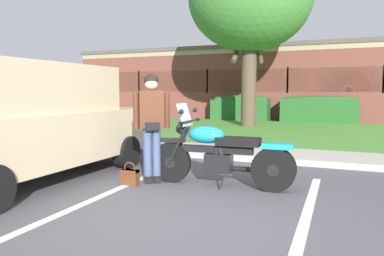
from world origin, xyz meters
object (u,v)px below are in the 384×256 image
object	(u,v)px
hedge_left	(240,107)
hedge_center_left	(319,109)
handbag	(130,176)
parked_suv_adjacent	(26,122)
rider_person	(152,120)
brick_building	(301,84)
motorcycle	(225,155)

from	to	relation	value
hedge_left	hedge_center_left	distance (m)	3.61
handbag	parked_suv_adjacent	world-z (taller)	parked_suv_adjacent
parked_suv_adjacent	hedge_left	size ratio (longest dim) A/B	1.76
rider_person	hedge_left	world-z (taller)	rider_person
parked_suv_adjacent	brick_building	bearing A→B (deg)	83.92
handbag	parked_suv_adjacent	size ratio (longest dim) A/B	0.07
parked_suv_adjacent	brick_building	world-z (taller)	brick_building
parked_suv_adjacent	brick_building	size ratio (longest dim) A/B	0.20
motorcycle	brick_building	world-z (taller)	brick_building
handbag	motorcycle	bearing A→B (deg)	18.98
parked_suv_adjacent	hedge_left	world-z (taller)	parked_suv_adjacent
rider_person	parked_suv_adjacent	bearing A→B (deg)	-159.06
hedge_left	hedge_center_left	xyz separation A→B (m)	(3.61, 0.00, 0.00)
motorcycle	parked_suv_adjacent	world-z (taller)	parked_suv_adjacent
hedge_left	motorcycle	bearing A→B (deg)	-75.58
rider_person	handbag	size ratio (longest dim) A/B	4.74
motorcycle	hedge_center_left	bearing A→B (deg)	87.73
motorcycle	handbag	distance (m)	1.49
brick_building	motorcycle	bearing A→B (deg)	-86.83
motorcycle	handbag	size ratio (longest dim) A/B	6.23
parked_suv_adjacent	hedge_center_left	world-z (taller)	parked_suv_adjacent
handbag	brick_building	xyz separation A→B (m)	(0.37, 18.62, 1.73)
handbag	hedge_center_left	size ratio (longest dim) A/B	0.11
rider_person	handbag	world-z (taller)	rider_person
handbag	hedge_left	bearing A→B (deg)	97.89
motorcycle	handbag	xyz separation A→B (m)	(-1.38, -0.47, -0.34)
motorcycle	brick_building	xyz separation A→B (m)	(-1.00, 18.15, 1.39)
motorcycle	hedge_left	world-z (taller)	motorcycle
brick_building	rider_person	bearing A→B (deg)	-90.49
rider_person	parked_suv_adjacent	size ratio (longest dim) A/B	0.35
parked_suv_adjacent	hedge_center_left	size ratio (longest dim) A/B	1.47
rider_person	hedge_left	distance (m)	12.48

